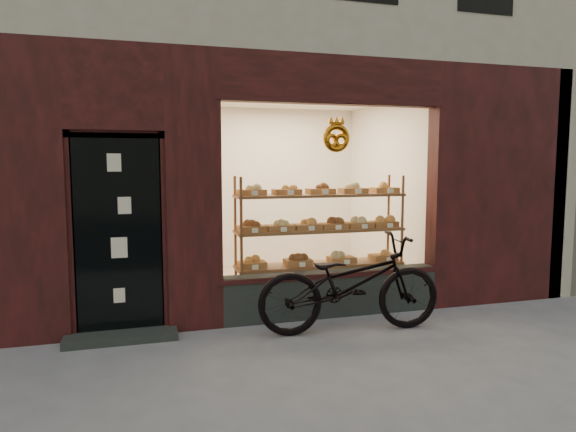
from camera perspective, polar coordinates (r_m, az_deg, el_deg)
name	(u,v)px	position (r m, az deg, el deg)	size (l,w,h in m)	color
ground	(375,395)	(4.44, 9.62, -18.97)	(90.00, 90.00, 0.00)	#5C5C5E
display_shelf	(320,239)	(6.63, 3.59, -2.52)	(2.20, 0.45, 1.70)	brown
bicycle	(350,284)	(5.73, 6.92, -7.47)	(0.72, 2.06, 1.08)	black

